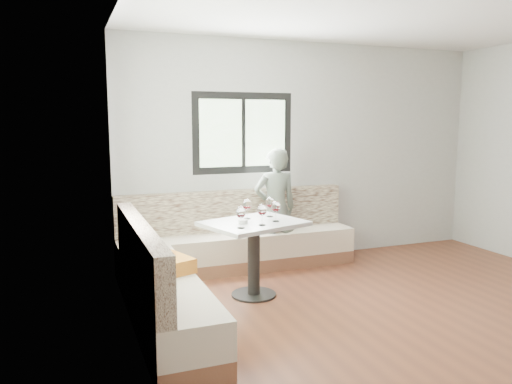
% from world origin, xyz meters
% --- Properties ---
extents(room, '(5.01, 5.01, 2.81)m').
position_xyz_m(room, '(-0.08, 0.08, 1.41)').
color(room, brown).
rests_on(room, ground).
extents(banquette, '(2.90, 2.80, 0.95)m').
position_xyz_m(banquette, '(-1.59, 1.63, 0.33)').
color(banquette, brown).
rests_on(banquette, ground).
extents(table, '(1.13, 0.99, 0.78)m').
position_xyz_m(table, '(-1.22, 1.29, 0.59)').
color(table, black).
rests_on(table, ground).
extents(person, '(0.56, 0.39, 1.48)m').
position_xyz_m(person, '(-0.60, 2.18, 0.74)').
color(person, '#5C655A').
rests_on(person, ground).
extents(olive_ramekin, '(0.10, 0.10, 0.04)m').
position_xyz_m(olive_ramekin, '(-1.35, 1.25, 0.80)').
color(olive_ramekin, white).
rests_on(olive_ramekin, table).
extents(wine_glass_a, '(0.10, 0.10, 0.21)m').
position_xyz_m(wine_glass_a, '(-1.45, 1.04, 0.93)').
color(wine_glass_a, white).
rests_on(wine_glass_a, table).
extents(wine_glass_b, '(0.10, 0.10, 0.21)m').
position_xyz_m(wine_glass_b, '(-1.21, 1.09, 0.93)').
color(wine_glass_b, white).
rests_on(wine_glass_b, table).
extents(wine_glass_c, '(0.10, 0.10, 0.21)m').
position_xyz_m(wine_glass_c, '(-1.01, 1.21, 0.93)').
color(wine_glass_c, white).
rests_on(wine_glass_c, table).
extents(wine_glass_d, '(0.10, 0.10, 0.21)m').
position_xyz_m(wine_glass_d, '(-1.23, 1.45, 0.93)').
color(wine_glass_d, white).
rests_on(wine_glass_d, table).
extents(wine_glass_e, '(0.10, 0.10, 0.21)m').
position_xyz_m(wine_glass_e, '(-0.96, 1.47, 0.93)').
color(wine_glass_e, white).
rests_on(wine_glass_e, table).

